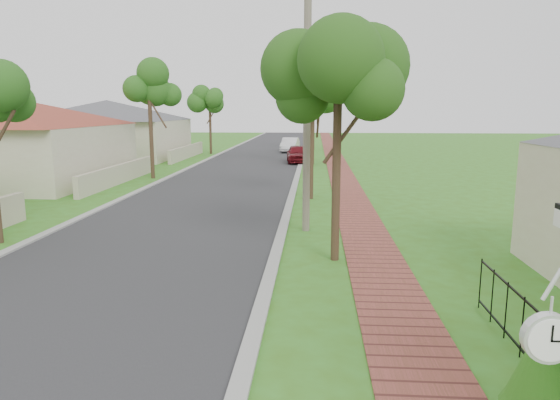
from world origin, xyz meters
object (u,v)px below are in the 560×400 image
(parked_car_red, at_px, (298,154))
(station_clock, at_px, (553,335))
(near_tree, at_px, (338,86))
(utility_pole, at_px, (307,89))
(parked_car_white, at_px, (290,145))

(parked_car_red, relative_size, station_clock, 3.56)
(parked_car_red, relative_size, near_tree, 0.69)
(near_tree, bearing_deg, parked_car_red, 94.30)
(utility_pole, relative_size, station_clock, 8.24)
(utility_pole, bearing_deg, parked_car_red, 92.74)
(near_tree, distance_m, utility_pole, 3.23)
(parked_car_white, distance_m, station_clock, 41.95)
(utility_pole, bearing_deg, station_clock, -78.76)
(parked_car_red, height_order, near_tree, near_tree)
(parked_car_red, relative_size, parked_car_white, 0.97)
(parked_car_white, relative_size, utility_pole, 0.44)
(parked_car_white, bearing_deg, near_tree, -80.64)
(near_tree, relative_size, station_clock, 5.15)
(near_tree, bearing_deg, utility_pole, 104.44)
(parked_car_white, relative_size, station_clock, 3.67)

